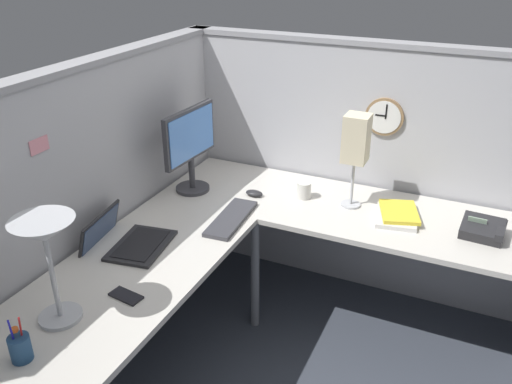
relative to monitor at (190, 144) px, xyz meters
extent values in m
plane|color=#383D47|center=(-0.31, -0.64, -1.02)|extent=(6.80, 6.80, 0.00)
cube|color=#B2B2B7|center=(-0.68, 0.23, -0.25)|extent=(2.57, 0.10, 1.55)
cube|color=#939399|center=(-0.68, 0.23, 0.54)|extent=(2.57, 0.12, 0.03)
cube|color=#B2B2B7|center=(0.56, -0.90, -0.25)|extent=(0.10, 2.37, 1.55)
cube|color=#939399|center=(0.56, -0.90, 0.54)|extent=(0.12, 2.37, 0.03)
cube|color=beige|center=(-0.69, -0.17, -0.31)|extent=(2.35, 0.66, 0.03)
cube|color=beige|center=(0.16, -1.24, -0.31)|extent=(0.66, 1.49, 0.03)
cylinder|color=slate|center=(-0.15, -0.48, -0.67)|extent=(0.05, 0.05, 0.70)
cylinder|color=#38383D|center=(0.00, 0.00, -0.28)|extent=(0.20, 0.20, 0.02)
cylinder|color=#38383D|center=(0.00, 0.00, -0.18)|extent=(0.04, 0.04, 0.20)
cube|color=#38383D|center=(0.00, 0.00, 0.06)|extent=(0.46, 0.06, 0.30)
cube|color=#4C84D8|center=(0.00, -0.02, 0.06)|extent=(0.42, 0.03, 0.26)
cube|color=#232326|center=(-0.66, -0.10, -0.29)|extent=(0.37, 0.29, 0.02)
cube|color=black|center=(-0.66, -0.10, -0.28)|extent=(0.31, 0.22, 0.00)
cube|color=#232326|center=(-0.70, 0.12, -0.25)|extent=(0.35, 0.12, 0.22)
cube|color=#384C72|center=(-0.70, 0.12, -0.25)|extent=(0.31, 0.10, 0.18)
cube|color=#38383D|center=(-0.24, -0.38, -0.28)|extent=(0.44, 0.17, 0.02)
ellipsoid|color=#232326|center=(0.08, -0.37, -0.28)|extent=(0.06, 0.10, 0.03)
cylinder|color=#B7BABF|center=(-1.24, -0.12, -0.29)|extent=(0.17, 0.17, 0.02)
cylinder|color=#B7BABF|center=(-1.24, -0.12, -0.09)|extent=(0.02, 0.02, 0.38)
cone|color=#B7BABF|center=(-1.24, -0.12, 0.11)|extent=(0.24, 0.24, 0.09)
cylinder|color=navy|center=(-1.47, -0.16, -0.24)|extent=(0.08, 0.08, 0.10)
cylinder|color=#1E1EB2|center=(-1.48, -0.16, -0.18)|extent=(0.01, 0.01, 0.13)
cylinder|color=#B21E1E|center=(-1.45, -0.17, -0.18)|extent=(0.01, 0.02, 0.13)
cylinder|color=#D8591E|center=(-1.46, -0.15, -0.17)|extent=(0.03, 0.03, 0.01)
cube|color=black|center=(-1.02, -0.28, -0.29)|extent=(0.09, 0.15, 0.01)
cube|color=#232326|center=(0.14, -1.60, -0.26)|extent=(0.20, 0.21, 0.10)
cube|color=#8CA58C|center=(0.14, -1.57, -0.22)|extent=(0.02, 0.09, 0.04)
cube|color=#232326|center=(0.13, -1.69, -0.24)|extent=(0.19, 0.05, 0.04)
cube|color=silver|center=(0.15, -1.18, -0.28)|extent=(0.31, 0.26, 0.02)
cube|color=yellow|center=(0.16, -1.19, -0.26)|extent=(0.31, 0.26, 0.02)
cylinder|color=#B7BABF|center=(0.19, -0.91, -0.29)|extent=(0.11, 0.11, 0.01)
cylinder|color=#B7BABF|center=(0.19, -0.91, -0.15)|extent=(0.02, 0.02, 0.27)
cube|color=beige|center=(0.19, -0.91, 0.11)|extent=(0.13, 0.13, 0.26)
cylinder|color=silver|center=(0.17, -0.64, -0.25)|extent=(0.08, 0.08, 0.10)
cylinder|color=olive|center=(0.51, -0.99, 0.15)|extent=(0.03, 0.22, 0.22)
cylinder|color=white|center=(0.49, -0.99, 0.15)|extent=(0.00, 0.19, 0.19)
cube|color=black|center=(0.49, -0.97, 0.16)|extent=(0.00, 0.06, 0.01)
cube|color=black|center=(0.49, -1.00, 0.18)|extent=(0.00, 0.01, 0.08)
cube|color=pink|center=(-0.91, 0.18, 0.28)|extent=(0.10, 0.00, 0.06)
camera|label=1|loc=(-2.44, -1.52, 1.08)|focal=37.13mm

